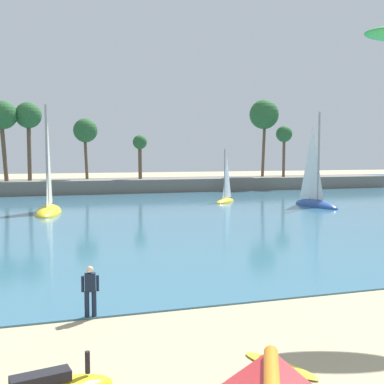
{
  "coord_description": "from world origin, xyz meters",
  "views": [
    {
      "loc": [
        -5.59,
        -5.01,
        5.14
      ],
      "look_at": [
        0.93,
        15.78,
        3.42
      ],
      "focal_mm": 44.78,
      "sensor_mm": 36.0,
      "label": 1
    }
  ],
  "objects": [
    {
      "name": "person_at_waterline",
      "position": [
        -4.24,
        9.94,
        0.89
      ],
      "size": [
        0.55,
        0.23,
        1.67
      ],
      "color": "#141E33",
      "rests_on": "ground"
    },
    {
      "name": "sea",
      "position": [
        0.0,
        54.74,
        0.03
      ],
      "size": [
        220.0,
        89.8,
        0.06
      ],
      "primitive_type": "cube",
      "color": "#386B84",
      "rests_on": "ground"
    },
    {
      "name": "sailboat_far_left",
      "position": [
        13.07,
        42.49,
        0.61
      ],
      "size": [
        3.74,
        3.96,
        6.08
      ],
      "color": "yellow",
      "rests_on": "sea"
    },
    {
      "name": "sailboat_toward_headland",
      "position": [
        -5.11,
        38.13,
        0.96
      ],
      "size": [
        2.95,
        7.11,
        10.0
      ],
      "color": "yellow",
      "rests_on": "sea"
    },
    {
      "name": "surfboard",
      "position": [
        -0.2,
        5.04,
        0.04
      ],
      "size": [
        1.41,
        2.11,
        0.08
      ],
      "primitive_type": "ellipsoid",
      "rotation": [
        0.0,
        0.0,
        2.04
      ],
      "color": "yellow",
      "rests_on": "ground"
    },
    {
      "name": "palm_headland",
      "position": [
        -1.26,
        59.76,
        3.68
      ],
      "size": [
        90.2,
        7.14,
        13.58
      ],
      "color": "slate",
      "rests_on": "ground"
    },
    {
      "name": "sailboat_mid_bay",
      "position": [
        20.06,
        36.15,
        0.95
      ],
      "size": [
        2.14,
        6.83,
        9.86
      ],
      "color": "#234793",
      "rests_on": "sea"
    }
  ]
}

